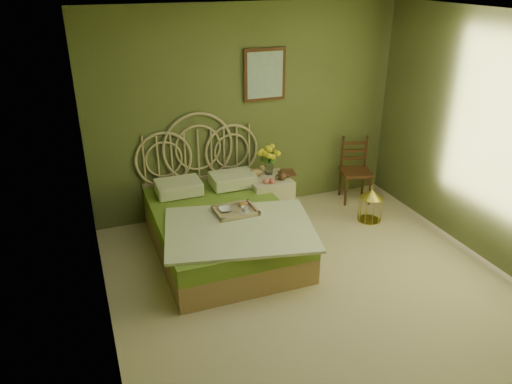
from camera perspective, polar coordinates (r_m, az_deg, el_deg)
name	(u,v)px	position (r m, az deg, el deg)	size (l,w,h in m)	color
floor	(327,300)	(5.02, 8.06, -12.12)	(4.50, 4.50, 0.00)	#C9BA91
ceiling	(347,20)	(4.06, 10.33, 18.82)	(4.50, 4.50, 0.00)	silver
wall_back	(248,112)	(6.32, -0.94, 9.15)	(4.00, 4.00, 0.00)	#5E6837
wall_left	(96,214)	(3.87, -17.82, -2.45)	(4.50, 4.50, 0.00)	#5E6837
wall_art	(265,75)	(6.26, 1.00, 13.25)	(0.54, 0.04, 0.64)	#3D2510
bed	(222,225)	(5.65, -3.95, -3.84)	(1.72, 2.18, 1.35)	#A77F53
nightstand	(269,192)	(6.30, 1.45, -0.04)	(0.51, 0.51, 0.99)	#F2E1C5
chair	(354,165)	(6.94, 11.10, 3.00)	(0.47, 0.47, 0.87)	#3D2510
birdcage	(371,205)	(6.45, 12.96, -1.50)	(0.28, 0.28, 0.43)	gold
book_lower	(281,175)	(6.29, 2.93, 2.00)	(0.15, 0.21, 0.02)	#381E0F
book_upper	(281,173)	(6.28, 2.93, 2.18)	(0.17, 0.23, 0.02)	#472819
cereal_bowl	(226,210)	(5.46, -3.50, -2.02)	(0.14, 0.14, 0.04)	white
coffee_cup	(244,210)	(5.41, -1.34, -2.04)	(0.08, 0.08, 0.07)	white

